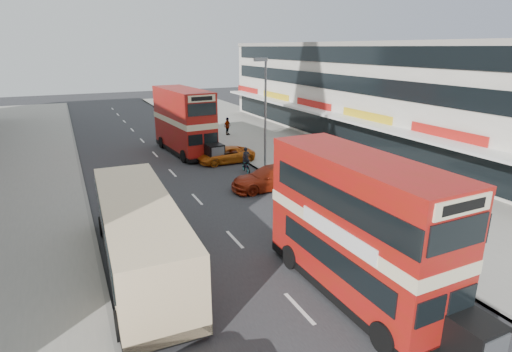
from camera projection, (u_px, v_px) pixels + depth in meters
ground at (332, 344)px, 12.73m from camera, size 160.00×160.00×0.00m
road_surface at (172, 173)px, 29.98m from camera, size 12.00×90.00×0.01m
pavement_right at (311, 155)px, 34.83m from camera, size 12.00×90.00×0.15m
kerb_left at (83, 183)px, 27.48m from camera, size 0.20×90.00×0.16m
kerb_right at (248, 162)px, 32.43m from camera, size 0.20×90.00×0.16m
commercial_row at (373, 93)px, 38.39m from camera, size 9.90×46.20×9.30m
street_lamp at (264, 106)px, 29.46m from camera, size 1.00×0.20×8.12m
bus_main at (358, 227)px, 14.63m from camera, size 2.63×9.24×5.08m
bus_second at (184, 121)px, 34.94m from camera, size 3.40×9.70×5.30m
coach at (140, 233)px, 16.51m from camera, size 3.09×10.80×2.84m
car_right_a at (270, 178)px, 26.46m from camera, size 5.27×2.31×1.51m
car_right_b at (226, 155)px, 32.48m from camera, size 4.55×2.15×1.26m
car_right_c at (191, 128)px, 43.38m from camera, size 3.81×1.82×1.26m
pedestrian_near at (308, 162)px, 28.93m from camera, size 0.70×0.49×1.85m
pedestrian_far at (227, 126)px, 41.99m from camera, size 1.13×0.96×1.81m
cyclist at (246, 165)px, 29.85m from camera, size 0.86×1.85×1.91m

